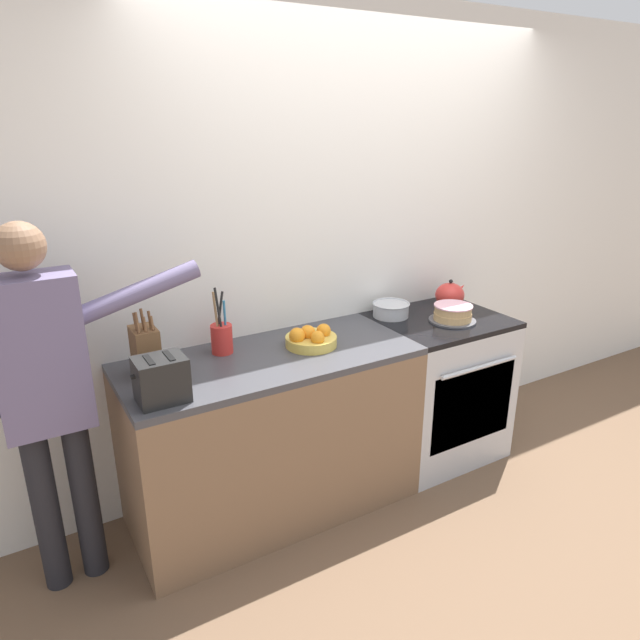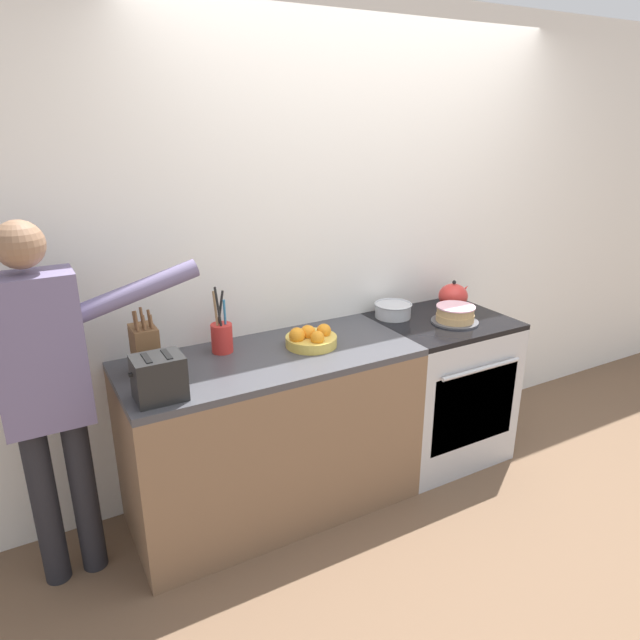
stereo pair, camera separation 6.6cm
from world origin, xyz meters
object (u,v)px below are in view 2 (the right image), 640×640
Objects in this scene: layer_cake at (455,315)px; tea_kettle at (453,296)px; stove_range at (438,387)px; mixing_bowl at (393,310)px; person_baker at (46,380)px; fruit_bowl at (311,338)px; utensil_crock at (222,336)px; toaster at (159,378)px; knife_block at (145,349)px.

layer_cake is 1.24× the size of tea_kettle.
stove_range is 0.56m from mixing_bowl.
layer_cake is at bearing 11.09° from person_baker.
fruit_bowl is at bearing 174.34° from layer_cake.
stove_range is at bearing 13.11° from person_baker.
utensil_crock is 0.45m from fruit_bowl.
fruit_bowl is at bearing 13.81° from toaster.
tea_kettle is at bearing 1.22° from knife_block.
utensil_crock is at bearing 178.83° from tea_kettle.
fruit_bowl reaches higher than stove_range.
knife_block is 0.82m from fruit_bowl.
knife_block is at bearing 87.45° from toaster.
utensil_crock reaches higher than toaster.
toaster is (-1.71, -0.11, 0.05)m from layer_cake.
mixing_bowl is at bearing 14.18° from fruit_bowl.
person_baker reaches higher than mixing_bowl.
layer_cake is 1.33m from utensil_crock.
tea_kettle is 0.98× the size of mixing_bowl.
utensil_crock reaches higher than fruit_bowl.
stove_range is at bearing 104.78° from layer_cake.
tea_kettle reaches higher than fruit_bowl.
stove_range is 1.00m from fruit_bowl.
person_baker is (-0.42, -0.09, -0.02)m from knife_block.
knife_block is (-1.87, -0.04, 0.04)m from tea_kettle.
fruit_bowl is 0.16× the size of person_baker.
stove_range is at bearing -7.31° from utensil_crock.
knife_block is 0.40m from utensil_crock.
tea_kettle is at bearing 16.51° from person_baker.
tea_kettle is 0.43m from mixing_bowl.
mixing_bowl is 0.83× the size of fruit_bowl.
utensil_crock is at bearing 172.69° from stove_range.
person_baker is (-2.29, -0.12, 0.02)m from tea_kettle.
knife_block is (-1.45, -0.08, 0.07)m from mixing_bowl.
utensil_crock is at bearing -179.53° from mixing_bowl.
tea_kettle is 0.68× the size of knife_block.
utensil_crock is at bearing 169.61° from layer_cake.
utensil_crock is (-1.29, 0.17, 0.52)m from stove_range.
utensil_crock is 1.56× the size of toaster.
layer_cake reaches higher than mixing_bowl.
toaster is 0.13× the size of person_baker.
knife_block is 0.29m from toaster.
layer_cake is at bearing -44.44° from mixing_bowl.
mixing_bowl is 1.45m from knife_block.
utensil_crock is (-1.31, 0.24, 0.04)m from layer_cake.
layer_cake is 1.72m from toaster.
fruit_bowl is (-0.89, 0.09, -0.00)m from layer_cake.
tea_kettle is 0.98× the size of toaster.
utensil_crock is 0.54m from toaster.
tea_kettle is (0.19, 0.14, 0.51)m from stove_range.
stove_range is 2.77× the size of knife_block.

